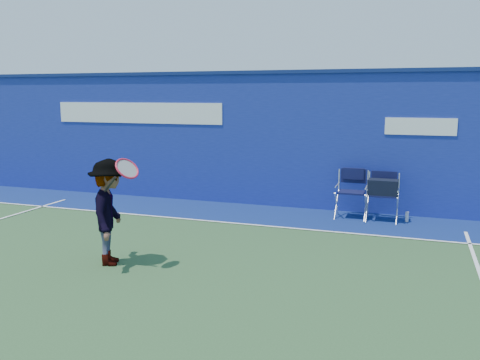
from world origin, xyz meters
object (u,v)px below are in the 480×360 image
(directors_chair_left, at_px, (351,202))
(tennis_player, at_px, (110,212))
(directors_chair_right, at_px, (382,201))
(water_bottle, at_px, (407,217))

(directors_chair_left, distance_m, tennis_player, 5.21)
(directors_chair_right, xyz_separation_m, water_bottle, (0.49, 0.05, -0.31))
(directors_chair_left, height_order, water_bottle, directors_chair_left)
(directors_chair_right, bearing_deg, tennis_player, -132.21)
(directors_chair_right, bearing_deg, water_bottle, 6.34)
(tennis_player, bearing_deg, water_bottle, 44.63)
(directors_chair_right, distance_m, water_bottle, 0.58)
(tennis_player, bearing_deg, directors_chair_right, 47.79)
(tennis_player, bearing_deg, directors_chair_left, 53.50)
(directors_chair_left, bearing_deg, directors_chair_right, -6.64)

